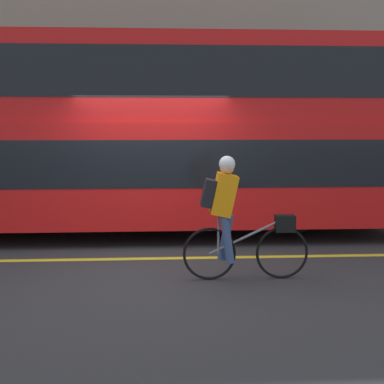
# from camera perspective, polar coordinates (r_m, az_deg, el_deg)

# --- Properties ---
(ground_plane) EXTENTS (80.00, 80.00, 0.00)m
(ground_plane) POSITION_cam_1_polar(r_m,az_deg,el_deg) (8.09, -4.26, -7.42)
(ground_plane) COLOR #2D2D30
(road_center_line) EXTENTS (50.00, 0.14, 0.01)m
(road_center_line) POSITION_cam_1_polar(r_m,az_deg,el_deg) (8.26, -4.25, -7.08)
(road_center_line) COLOR yellow
(road_center_line) RESTS_ON ground_plane
(sidewalk_curb) EXTENTS (60.00, 1.68, 0.14)m
(sidewalk_curb) POSITION_cam_1_polar(r_m,az_deg,el_deg) (13.41, -3.96, -1.18)
(sidewalk_curb) COLOR gray
(sidewalk_curb) RESTS_ON ground_plane
(building_facade) EXTENTS (60.00, 0.30, 9.27)m
(building_facade) POSITION_cam_1_polar(r_m,az_deg,el_deg) (14.48, -4.10, 17.60)
(building_facade) COLOR gray
(building_facade) RESTS_ON ground_plane
(bus) EXTENTS (10.39, 2.49, 3.54)m
(bus) POSITION_cam_1_polar(r_m,az_deg,el_deg) (9.88, -7.46, 6.80)
(bus) COLOR black
(bus) RESTS_ON ground_plane
(cyclist_on_bike) EXTENTS (1.67, 0.32, 1.64)m
(cyclist_on_bike) POSITION_cam_1_polar(r_m,az_deg,el_deg) (7.02, 4.41, -2.33)
(cyclist_on_bike) COLOR black
(cyclist_on_bike) RESTS_ON ground_plane
(street_sign_post) EXTENTS (0.36, 0.09, 2.67)m
(street_sign_post) POSITION_cam_1_polar(r_m,az_deg,el_deg) (13.19, -0.81, 5.48)
(street_sign_post) COLOR #59595B
(street_sign_post) RESTS_ON sidewalk_curb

